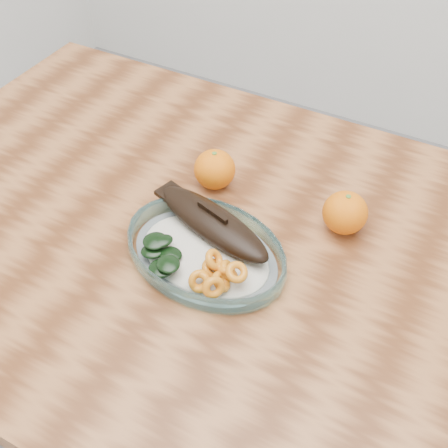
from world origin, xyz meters
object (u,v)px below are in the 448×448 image
(dining_table, at_px, (210,275))
(orange_left, at_px, (215,169))
(orange_right, at_px, (345,213))
(plated_meal, at_px, (206,249))

(dining_table, height_order, orange_left, orange_left)
(orange_right, bearing_deg, dining_table, -147.89)
(dining_table, xyz_separation_m, orange_right, (0.18, 0.11, 0.13))
(dining_table, distance_m, orange_right, 0.25)
(orange_left, height_order, orange_right, same)
(plated_meal, bearing_deg, dining_table, 119.79)
(orange_left, bearing_deg, plated_meal, -66.19)
(dining_table, height_order, plated_meal, plated_meal)
(orange_right, bearing_deg, orange_left, -179.30)
(plated_meal, bearing_deg, orange_right, 50.52)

